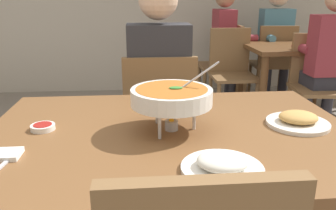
{
  "coord_description": "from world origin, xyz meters",
  "views": [
    {
      "loc": [
        -0.12,
        -1.2,
        1.23
      ],
      "look_at": [
        0.0,
        0.15,
        0.79
      ],
      "focal_mm": 36.68,
      "sensor_mm": 36.0,
      "label": 1
    }
  ],
  "objects_px": {
    "dining_table_far": "(295,58)",
    "chair_bg_window": "(231,68)",
    "curry_bowl": "(170,97)",
    "patron_bg_right": "(227,39)",
    "appetizer_plate": "(298,120)",
    "sauce_dish": "(43,127)",
    "dining_table_main": "(171,153)",
    "diner_main": "(159,79)",
    "patron_bg_middle": "(276,38)",
    "rice_plate": "(222,165)",
    "chair_diner_main": "(159,117)",
    "patron_bg_left": "(329,54)",
    "chair_bg_middle": "(274,60)",
    "chair_bg_right": "(227,59)",
    "chair_bg_left": "(316,79)"
  },
  "relations": [
    {
      "from": "appetizer_plate",
      "to": "dining_table_far",
      "type": "height_order",
      "value": "appetizer_plate"
    },
    {
      "from": "diner_main",
      "to": "rice_plate",
      "type": "bearing_deg",
      "value": -84.22
    },
    {
      "from": "curry_bowl",
      "to": "patron_bg_right",
      "type": "distance_m",
      "value": 2.81
    },
    {
      "from": "curry_bowl",
      "to": "patron_bg_right",
      "type": "relative_size",
      "value": 0.25
    },
    {
      "from": "patron_bg_left",
      "to": "patron_bg_middle",
      "type": "distance_m",
      "value": 1.12
    },
    {
      "from": "dining_table_main",
      "to": "dining_table_far",
      "type": "bearing_deg",
      "value": 55.44
    },
    {
      "from": "appetizer_plate",
      "to": "chair_bg_window",
      "type": "distance_m",
      "value": 2.24
    },
    {
      "from": "dining_table_far",
      "to": "chair_bg_window",
      "type": "distance_m",
      "value": 0.65
    },
    {
      "from": "appetizer_plate",
      "to": "chair_bg_left",
      "type": "xyz_separation_m",
      "value": [
        0.96,
        1.65,
        -0.25
      ]
    },
    {
      "from": "patron_bg_right",
      "to": "appetizer_plate",
      "type": "bearing_deg",
      "value": -98.36
    },
    {
      "from": "dining_table_far",
      "to": "patron_bg_left",
      "type": "distance_m",
      "value": 0.57
    },
    {
      "from": "curry_bowl",
      "to": "chair_bg_window",
      "type": "bearing_deg",
      "value": 69.21
    },
    {
      "from": "curry_bowl",
      "to": "appetizer_plate",
      "type": "xyz_separation_m",
      "value": [
        0.5,
        0.01,
        -0.11
      ]
    },
    {
      "from": "appetizer_plate",
      "to": "patron_bg_right",
      "type": "relative_size",
      "value": 0.18
    },
    {
      "from": "chair_diner_main",
      "to": "rice_plate",
      "type": "xyz_separation_m",
      "value": [
        0.12,
        -1.11,
        0.25
      ]
    },
    {
      "from": "patron_bg_left",
      "to": "patron_bg_middle",
      "type": "height_order",
      "value": "same"
    },
    {
      "from": "rice_plate",
      "to": "diner_main",
      "type": "bearing_deg",
      "value": 95.78
    },
    {
      "from": "sauce_dish",
      "to": "chair_bg_left",
      "type": "relative_size",
      "value": 0.1
    },
    {
      "from": "chair_diner_main",
      "to": "diner_main",
      "type": "distance_m",
      "value": 0.24
    },
    {
      "from": "sauce_dish",
      "to": "dining_table_far",
      "type": "relative_size",
      "value": 0.09
    },
    {
      "from": "dining_table_far",
      "to": "patron_bg_left",
      "type": "relative_size",
      "value": 0.76
    },
    {
      "from": "appetizer_plate",
      "to": "dining_table_far",
      "type": "bearing_deg",
      "value": 65.38
    },
    {
      "from": "appetizer_plate",
      "to": "patron_bg_left",
      "type": "bearing_deg",
      "value": 57.55
    },
    {
      "from": "curry_bowl",
      "to": "patron_bg_left",
      "type": "relative_size",
      "value": 0.25
    },
    {
      "from": "dining_table_far",
      "to": "chair_bg_left",
      "type": "relative_size",
      "value": 1.11
    },
    {
      "from": "dining_table_main",
      "to": "appetizer_plate",
      "type": "bearing_deg",
      "value": 0.64
    },
    {
      "from": "dining_table_main",
      "to": "diner_main",
      "type": "distance_m",
      "value": 0.81
    },
    {
      "from": "rice_plate",
      "to": "dining_table_far",
      "type": "xyz_separation_m",
      "value": [
        1.36,
        2.47,
        -0.15
      ]
    },
    {
      "from": "curry_bowl",
      "to": "chair_bg_right",
      "type": "bearing_deg",
      "value": 71.3
    },
    {
      "from": "diner_main",
      "to": "patron_bg_middle",
      "type": "distance_m",
      "value": 2.41
    },
    {
      "from": "dining_table_main",
      "to": "patron_bg_middle",
      "type": "bearing_deg",
      "value": 61.25
    },
    {
      "from": "sauce_dish",
      "to": "chair_bg_left",
      "type": "distance_m",
      "value": 2.53
    },
    {
      "from": "diner_main",
      "to": "patron_bg_right",
      "type": "xyz_separation_m",
      "value": [
        0.89,
        1.85,
        0.0
      ]
    },
    {
      "from": "sauce_dish",
      "to": "chair_diner_main",
      "type": "bearing_deg",
      "value": 56.64
    },
    {
      "from": "chair_bg_right",
      "to": "chair_bg_window",
      "type": "height_order",
      "value": "same"
    },
    {
      "from": "curry_bowl",
      "to": "chair_bg_middle",
      "type": "relative_size",
      "value": 0.37
    },
    {
      "from": "dining_table_main",
      "to": "patron_bg_left",
      "type": "distance_m",
      "value": 2.19
    },
    {
      "from": "dining_table_main",
      "to": "patron_bg_right",
      "type": "height_order",
      "value": "patron_bg_right"
    },
    {
      "from": "appetizer_plate",
      "to": "chair_bg_window",
      "type": "relative_size",
      "value": 0.27
    },
    {
      "from": "rice_plate",
      "to": "patron_bg_right",
      "type": "distance_m",
      "value": 3.09
    },
    {
      "from": "dining_table_main",
      "to": "curry_bowl",
      "type": "xyz_separation_m",
      "value": [
        -0.0,
        -0.0,
        0.22
      ]
    },
    {
      "from": "dining_table_far",
      "to": "patron_bg_right",
      "type": "height_order",
      "value": "patron_bg_right"
    },
    {
      "from": "dining_table_main",
      "to": "chair_bg_middle",
      "type": "relative_size",
      "value": 1.55
    },
    {
      "from": "dining_table_far",
      "to": "patron_bg_right",
      "type": "bearing_deg",
      "value": 138.38
    },
    {
      "from": "dining_table_far",
      "to": "chair_bg_right",
      "type": "bearing_deg",
      "value": 136.58
    },
    {
      "from": "chair_bg_right",
      "to": "patron_bg_middle",
      "type": "xyz_separation_m",
      "value": [
        0.58,
        0.03,
        0.24
      ]
    },
    {
      "from": "dining_table_far",
      "to": "sauce_dish",
      "type": "bearing_deg",
      "value": -133.02
    },
    {
      "from": "dining_table_main",
      "to": "chair_diner_main",
      "type": "xyz_separation_m",
      "value": [
        -0.0,
        0.78,
        -0.14
      ]
    },
    {
      "from": "sauce_dish",
      "to": "patron_bg_middle",
      "type": "xyz_separation_m",
      "value": [
        1.97,
        2.66,
        -0.01
      ]
    },
    {
      "from": "dining_table_main",
      "to": "dining_table_far",
      "type": "height_order",
      "value": "same"
    }
  ]
}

